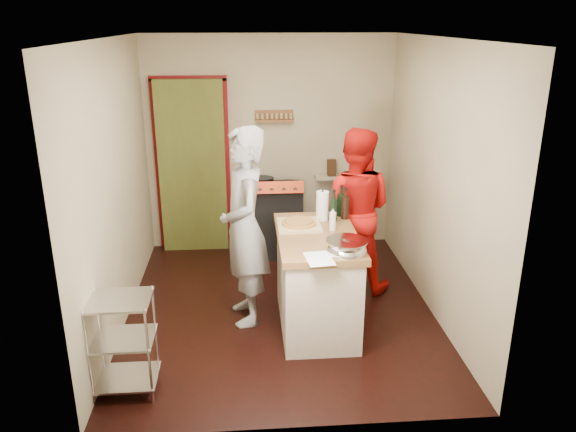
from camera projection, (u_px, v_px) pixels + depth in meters
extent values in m
plane|color=black|center=(280.00, 308.00, 5.65)|extent=(3.50, 3.50, 0.00)
cube|color=tan|center=(270.00, 144.00, 6.86)|extent=(3.00, 0.04, 2.60)
cube|color=#565B23|center=(193.00, 165.00, 6.92)|extent=(0.80, 0.40, 2.10)
cube|color=maroon|center=(158.00, 167.00, 6.82)|extent=(0.06, 0.06, 2.10)
cube|color=maroon|center=(227.00, 165.00, 6.89)|extent=(0.06, 0.06, 2.10)
cube|color=maroon|center=(188.00, 78.00, 6.50)|extent=(0.90, 0.06, 0.06)
cube|color=brown|center=(274.00, 121.00, 6.72)|extent=(0.46, 0.09, 0.03)
cube|color=brown|center=(274.00, 115.00, 6.73)|extent=(0.46, 0.02, 0.12)
cube|color=olive|center=(274.00, 116.00, 6.70)|extent=(0.42, 0.04, 0.07)
cube|color=tan|center=(347.00, 176.00, 6.97)|extent=(0.80, 0.18, 0.04)
cube|color=black|center=(332.00, 167.00, 6.92)|extent=(0.10, 0.14, 0.22)
cube|color=tan|center=(115.00, 188.00, 5.10)|extent=(0.04, 3.50, 2.60)
cube|color=tan|center=(437.00, 181.00, 5.33)|extent=(0.04, 3.50, 2.60)
cube|color=white|center=(279.00, 37.00, 4.78)|extent=(3.00, 3.50, 0.02)
cube|color=black|center=(276.00, 222.00, 6.86)|extent=(0.60, 0.55, 0.80)
cube|color=black|center=(276.00, 189.00, 6.72)|extent=(0.60, 0.55, 0.06)
cube|color=maroon|center=(277.00, 188.00, 6.43)|extent=(0.60, 0.15, 0.17)
cylinder|color=black|center=(263.00, 180.00, 6.81)|extent=(0.26, 0.26, 0.05)
cylinder|color=silver|center=(88.00, 359.00, 4.11)|extent=(0.02, 0.02, 0.80)
cylinder|color=silver|center=(149.00, 357.00, 4.14)|extent=(0.02, 0.02, 0.80)
cylinder|color=silver|center=(100.00, 333.00, 4.45)|extent=(0.02, 0.02, 0.80)
cylinder|color=silver|center=(156.00, 331.00, 4.48)|extent=(0.02, 0.02, 0.80)
cube|color=silver|center=(127.00, 378.00, 4.39)|extent=(0.48, 0.40, 0.02)
cube|color=silver|center=(123.00, 339.00, 4.28)|extent=(0.48, 0.40, 0.02)
cube|color=silver|center=(118.00, 300.00, 4.17)|extent=(0.48, 0.40, 0.02)
cube|color=beige|center=(316.00, 283.00, 5.22)|extent=(0.66, 1.16, 0.86)
cube|color=brown|center=(317.00, 237.00, 5.06)|extent=(0.72, 1.22, 0.06)
cube|color=#D8C283|center=(299.00, 225.00, 5.24)|extent=(0.40, 0.40, 0.02)
cylinder|color=#C28C3C|center=(299.00, 223.00, 5.23)|extent=(0.32, 0.32, 0.02)
ellipsoid|color=silver|center=(347.00, 246.00, 4.64)|extent=(0.35, 0.35, 0.11)
cylinder|color=white|center=(322.00, 206.00, 5.38)|extent=(0.12, 0.12, 0.28)
cylinder|color=silver|center=(333.00, 221.00, 5.12)|extent=(0.06, 0.06, 0.17)
cube|color=white|center=(319.00, 259.00, 4.53)|extent=(0.24, 0.32, 0.00)
cylinder|color=black|center=(341.00, 201.00, 5.48)|extent=(0.08, 0.08, 0.31)
cylinder|color=black|center=(345.00, 203.00, 5.40)|extent=(0.08, 0.08, 0.31)
cylinder|color=black|center=(334.00, 205.00, 5.34)|extent=(0.08, 0.08, 0.31)
imported|color=#B9BABF|center=(244.00, 228.00, 5.17)|extent=(0.55, 0.75, 1.87)
imported|color=red|center=(354.00, 210.00, 5.86)|extent=(1.01, 0.90, 1.73)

